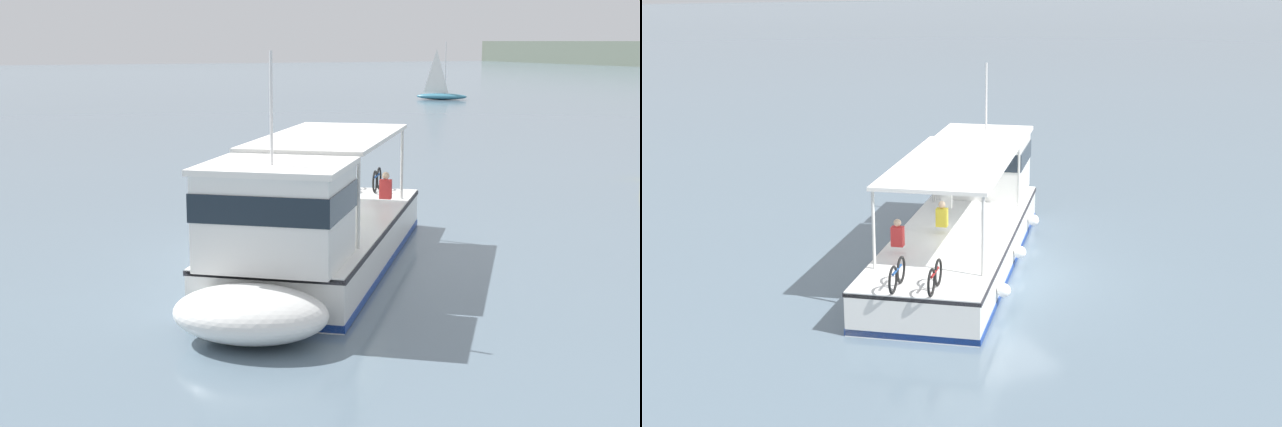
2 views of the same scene
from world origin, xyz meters
TOP-DOWN VIEW (x-y plane):
  - ground_plane at (0.00, 0.00)m, footprint 400.00×400.00m
  - ferry_main at (2.77, -0.08)m, footprint 12.18×9.83m
  - sailboat_far_right at (-54.71, 35.53)m, footprint 4.11×4.61m

SIDE VIEW (x-z plane):
  - ground_plane at x=0.00m, z-range 0.00..0.00m
  - sailboat_far_right at x=-54.71m, z-range -2.16..3.24m
  - ferry_main at x=2.77m, z-range -1.64..3.68m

